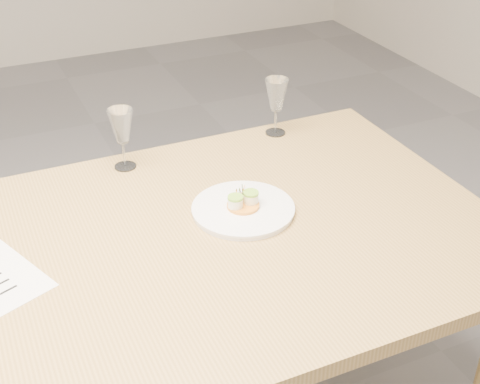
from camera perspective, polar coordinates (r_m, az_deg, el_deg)
name	(u,v)px	position (r m, az deg, el deg)	size (l,w,h in m)	color
dining_table	(19,307)	(1.63, -18.35, -9.29)	(2.40, 1.00, 0.75)	#AC884B
dinner_plate	(243,208)	(1.74, 0.28, -1.39)	(0.27, 0.27, 0.07)	white
wine_glass_2	(121,128)	(1.92, -10.09, 5.43)	(0.07, 0.07, 0.18)	white
wine_glass_3	(276,96)	(2.10, 3.12, 8.18)	(0.07, 0.07, 0.18)	white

